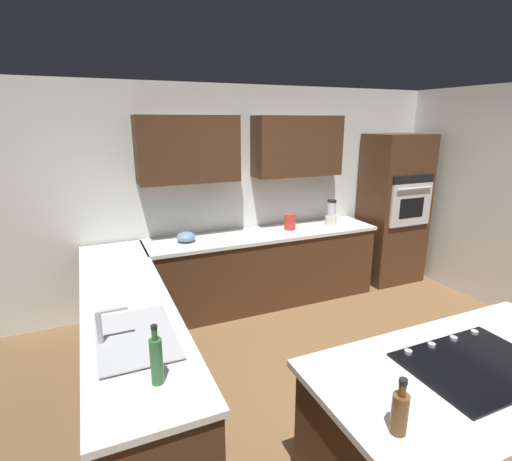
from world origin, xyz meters
TOP-DOWN VIEW (x-y plane):
  - ground_plane at (0.00, 0.00)m, footprint 14.00×14.00m
  - wall_back at (0.07, -2.04)m, footprint 6.00×0.44m
  - lower_cabinets_back at (0.10, -1.72)m, footprint 2.80×0.60m
  - countertop_back at (0.10, -1.72)m, footprint 2.84×0.64m
  - lower_cabinets_side at (1.82, -0.55)m, footprint 0.60×2.90m
  - countertop_side at (1.82, -0.55)m, footprint 0.64×2.94m
  - island_base at (0.15, 1.14)m, footprint 1.77×0.86m
  - island_top at (0.15, 1.14)m, footprint 1.85×0.94m
  - wall_oven at (-1.85, -1.72)m, footprint 0.80×0.66m
  - sink_unit at (1.83, 0.10)m, footprint 0.46×0.70m
  - cooktop at (0.15, 1.14)m, footprint 0.76×0.56m
  - blender at (-0.85, -1.74)m, footprint 0.15×0.15m
  - mixing_bowl at (1.05, -1.74)m, footprint 0.21×0.21m
  - kettle at (-0.25, -1.74)m, footprint 0.14×0.14m
  - dish_soap_bottle at (1.77, 0.58)m, footprint 0.07×0.07m
  - oil_bottle at (0.88, 1.33)m, footprint 0.07×0.07m

SIDE VIEW (x-z plane):
  - ground_plane at x=0.00m, z-range 0.00..0.00m
  - lower_cabinets_back at x=0.10m, z-range 0.00..0.86m
  - lower_cabinets_side at x=1.82m, z-range 0.00..0.86m
  - island_base at x=0.15m, z-range 0.00..0.86m
  - countertop_back at x=0.10m, z-range 0.86..0.90m
  - countertop_side at x=1.82m, z-range 0.86..0.90m
  - island_top at x=0.15m, z-range 0.86..0.90m
  - cooktop at x=0.15m, z-range 0.89..0.92m
  - sink_unit at x=1.83m, z-range 0.80..1.03m
  - mixing_bowl at x=1.05m, z-range 0.90..1.01m
  - kettle at x=-0.25m, z-range 0.90..1.09m
  - oil_bottle at x=0.88m, z-range 0.87..1.14m
  - wall_oven at x=-1.85m, z-range 0.00..2.03m
  - dish_soap_bottle at x=1.77m, z-range 0.87..1.20m
  - blender at x=-0.85m, z-range 0.88..1.20m
  - wall_back at x=0.07m, z-range 0.15..2.75m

